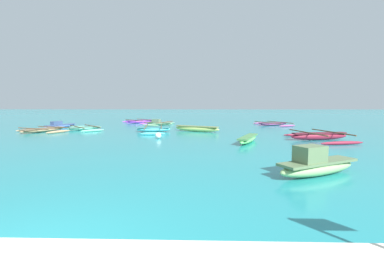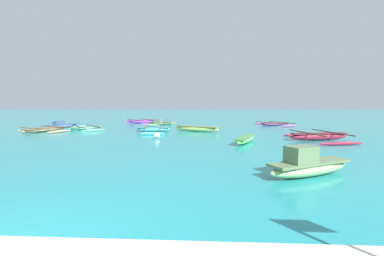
{
  "view_description": "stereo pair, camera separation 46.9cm",
  "coord_description": "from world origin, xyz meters",
  "px_view_note": "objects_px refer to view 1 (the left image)",
  "views": [
    {
      "loc": [
        2.59,
        -2.75,
        2.19
      ],
      "look_at": [
        1.99,
        18.64,
        0.25
      ],
      "focal_mm": 24.0,
      "sensor_mm": 36.0,
      "label": 1
    },
    {
      "loc": [
        3.06,
        -2.73,
        2.19
      ],
      "look_at": [
        1.99,
        18.64,
        0.25
      ],
      "focal_mm": 24.0,
      "sensor_mm": 36.0,
      "label": 2
    }
  ],
  "objects_px": {
    "moored_boat_4": "(197,128)",
    "moored_boat_7": "(317,165)",
    "moored_boat_1": "(43,130)",
    "moored_boat_0": "(60,125)",
    "moored_boat_9": "(140,121)",
    "moored_boat_6": "(85,128)",
    "moored_boat_5": "(154,129)",
    "moored_boat_2": "(248,139)",
    "mooring_buoy_0": "(158,135)",
    "moored_boat_10": "(159,123)",
    "moored_boat_3": "(273,124)",
    "moored_boat_8": "(319,136)"
  },
  "relations": [
    {
      "from": "moored_boat_4",
      "to": "moored_boat_7",
      "type": "distance_m",
      "value": 13.58
    },
    {
      "from": "moored_boat_1",
      "to": "moored_boat_7",
      "type": "height_order",
      "value": "moored_boat_7"
    },
    {
      "from": "moored_boat_0",
      "to": "moored_boat_9",
      "type": "relative_size",
      "value": 0.69
    },
    {
      "from": "moored_boat_6",
      "to": "moored_boat_9",
      "type": "xyz_separation_m",
      "value": [
        2.89,
        8.49,
        0.04
      ]
    },
    {
      "from": "moored_boat_5",
      "to": "moored_boat_2",
      "type": "bearing_deg",
      "value": -49.18
    },
    {
      "from": "moored_boat_2",
      "to": "moored_boat_7",
      "type": "distance_m",
      "value": 7.06
    },
    {
      "from": "moored_boat_6",
      "to": "mooring_buoy_0",
      "type": "distance_m",
      "value": 9.32
    },
    {
      "from": "moored_boat_0",
      "to": "mooring_buoy_0",
      "type": "xyz_separation_m",
      "value": [
        10.72,
        -7.62,
        -0.03
      ]
    },
    {
      "from": "moored_boat_9",
      "to": "moored_boat_10",
      "type": "height_order",
      "value": "moored_boat_10"
    },
    {
      "from": "moored_boat_7",
      "to": "moored_boat_3",
      "type": "bearing_deg",
      "value": 50.5
    },
    {
      "from": "moored_boat_5",
      "to": "moored_boat_4",
      "type": "bearing_deg",
      "value": -2.46
    },
    {
      "from": "moored_boat_5",
      "to": "mooring_buoy_0",
      "type": "relative_size",
      "value": 11.94
    },
    {
      "from": "moored_boat_10",
      "to": "moored_boat_0",
      "type": "bearing_deg",
      "value": -136.67
    },
    {
      "from": "moored_boat_2",
      "to": "moored_boat_7",
      "type": "xyz_separation_m",
      "value": [
        0.79,
        -7.01,
        0.13
      ]
    },
    {
      "from": "moored_boat_2",
      "to": "moored_boat_10",
      "type": "xyz_separation_m",
      "value": [
        -7.29,
        12.96,
        -0.01
      ]
    },
    {
      "from": "moored_boat_8",
      "to": "moored_boat_10",
      "type": "relative_size",
      "value": 1.04
    },
    {
      "from": "moored_boat_0",
      "to": "moored_boat_3",
      "type": "xyz_separation_m",
      "value": [
        21.3,
        3.43,
        -0.06
      ]
    },
    {
      "from": "moored_boat_5",
      "to": "moored_boat_7",
      "type": "xyz_separation_m",
      "value": [
        7.34,
        -12.65,
        0.11
      ]
    },
    {
      "from": "moored_boat_1",
      "to": "moored_boat_5",
      "type": "xyz_separation_m",
      "value": [
        8.96,
        0.29,
        0.05
      ]
    },
    {
      "from": "moored_boat_4",
      "to": "moored_boat_8",
      "type": "distance_m",
      "value": 9.09
    },
    {
      "from": "moored_boat_2",
      "to": "moored_boat_8",
      "type": "bearing_deg",
      "value": -52.63
    },
    {
      "from": "moored_boat_1",
      "to": "moored_boat_6",
      "type": "height_order",
      "value": "moored_boat_1"
    },
    {
      "from": "moored_boat_5",
      "to": "moored_boat_10",
      "type": "distance_m",
      "value": 7.36
    },
    {
      "from": "moored_boat_2",
      "to": "moored_boat_5",
      "type": "relative_size",
      "value": 0.7
    },
    {
      "from": "moored_boat_6",
      "to": "moored_boat_9",
      "type": "height_order",
      "value": "moored_boat_9"
    },
    {
      "from": "mooring_buoy_0",
      "to": "moored_boat_5",
      "type": "bearing_deg",
      "value": 104.12
    },
    {
      "from": "moored_boat_10",
      "to": "moored_boat_9",
      "type": "bearing_deg",
      "value": 155.46
    },
    {
      "from": "moored_boat_2",
      "to": "moored_boat_1",
      "type": "bearing_deg",
      "value": 94.29
    },
    {
      "from": "moored_boat_0",
      "to": "moored_boat_7",
      "type": "xyz_separation_m",
      "value": [
        17.04,
        -16.2,
        0.11
      ]
    },
    {
      "from": "moored_boat_10",
      "to": "mooring_buoy_0",
      "type": "distance_m",
      "value": 11.53
    },
    {
      "from": "moored_boat_0",
      "to": "mooring_buoy_0",
      "type": "height_order",
      "value": "moored_boat_0"
    },
    {
      "from": "mooring_buoy_0",
      "to": "moored_boat_7",
      "type": "bearing_deg",
      "value": -53.63
    },
    {
      "from": "mooring_buoy_0",
      "to": "moored_boat_4",
      "type": "bearing_deg",
      "value": 60.91
    },
    {
      "from": "moored_boat_8",
      "to": "mooring_buoy_0",
      "type": "xyz_separation_m",
      "value": [
        -10.16,
        0.41,
        -0.04
      ]
    },
    {
      "from": "moored_boat_9",
      "to": "moored_boat_10",
      "type": "bearing_deg",
      "value": -88.08
    },
    {
      "from": "moored_boat_3",
      "to": "moored_boat_7",
      "type": "bearing_deg",
      "value": -127.86
    },
    {
      "from": "moored_boat_5",
      "to": "moored_boat_8",
      "type": "xyz_separation_m",
      "value": [
        11.18,
        -4.48,
        0.02
      ]
    },
    {
      "from": "moored_boat_4",
      "to": "moored_boat_7",
      "type": "relative_size",
      "value": 1.24
    },
    {
      "from": "moored_boat_3",
      "to": "moored_boat_10",
      "type": "relative_size",
      "value": 1.09
    },
    {
      "from": "moored_boat_6",
      "to": "moored_boat_9",
      "type": "bearing_deg",
      "value": 30.21
    },
    {
      "from": "moored_boat_0",
      "to": "moored_boat_3",
      "type": "height_order",
      "value": "moored_boat_0"
    },
    {
      "from": "moored_boat_8",
      "to": "moored_boat_5",
      "type": "bearing_deg",
      "value": 147.42
    },
    {
      "from": "moored_boat_1",
      "to": "moored_boat_8",
      "type": "xyz_separation_m",
      "value": [
        20.14,
        -4.19,
        0.07
      ]
    },
    {
      "from": "moored_boat_3",
      "to": "mooring_buoy_0",
      "type": "distance_m",
      "value": 15.3
    },
    {
      "from": "moored_boat_1",
      "to": "moored_boat_4",
      "type": "xyz_separation_m",
      "value": [
        12.45,
        0.66,
        0.08
      ]
    },
    {
      "from": "moored_boat_0",
      "to": "moored_boat_8",
      "type": "relative_size",
      "value": 0.75
    },
    {
      "from": "moored_boat_8",
      "to": "mooring_buoy_0",
      "type": "height_order",
      "value": "moored_boat_8"
    },
    {
      "from": "moored_boat_9",
      "to": "moored_boat_10",
      "type": "relative_size",
      "value": 1.13
    },
    {
      "from": "moored_boat_2",
      "to": "moored_boat_3",
      "type": "bearing_deg",
      "value": 1.51
    },
    {
      "from": "moored_boat_3",
      "to": "moored_boat_9",
      "type": "height_order",
      "value": "moored_boat_9"
    }
  ]
}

